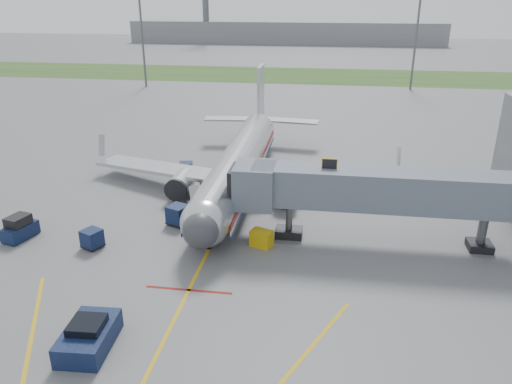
# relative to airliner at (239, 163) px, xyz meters

# --- Properties ---
(ground) EXTENTS (400.00, 400.00, 0.00)m
(ground) POSITION_rel_airliner_xyz_m (-0.00, -15.25, -2.65)
(ground) COLOR #565659
(ground) RESTS_ON ground
(grass_strip) EXTENTS (300.00, 25.00, 0.01)m
(grass_strip) POSITION_rel_airliner_xyz_m (-0.00, 74.75, -2.64)
(grass_strip) COLOR #2D4C1E
(grass_strip) RESTS_ON ground
(apron_markings) EXTENTS (21.52, 50.00, 0.01)m
(apron_markings) POSITION_rel_airliner_xyz_m (-0.00, -22.65, -2.64)
(apron_markings) COLOR gold
(apron_markings) RESTS_ON ground
(airliner) EXTENTS (32.10, 35.67, 10.25)m
(airliner) POSITION_rel_airliner_xyz_m (0.00, 0.00, 0.00)
(airliner) COLOR silver
(airliner) RESTS_ON ground
(jet_bridge) EXTENTS (25.30, 4.00, 6.90)m
(jet_bridge) POSITION_rel_airliner_xyz_m (12.86, -10.25, 1.82)
(jet_bridge) COLOR slate
(jet_bridge) RESTS_ON ground
(light_mast_left) EXTENTS (2.00, 0.44, 20.40)m
(light_mast_left) POSITION_rel_airliner_xyz_m (-30.00, 54.75, 8.13)
(light_mast_left) COLOR #595B60
(light_mast_left) RESTS_ON ground
(light_mast_right) EXTENTS (2.00, 0.44, 20.40)m
(light_mast_right) POSITION_rel_airliner_xyz_m (25.00, 59.75, 8.13)
(light_mast_right) COLOR #595B60
(light_mast_right) RESTS_ON ground
(distant_terminal) EXTENTS (120.00, 14.00, 8.00)m
(distant_terminal) POSITION_rel_airliner_xyz_m (-10.00, 154.75, 1.35)
(distant_terminal) COLOR slate
(distant_terminal) RESTS_ON ground
(pushback_tug) EXTENTS (2.75, 4.27, 1.72)m
(pushback_tug) POSITION_rel_airliner_xyz_m (-4.00, -25.70, -1.93)
(pushback_tug) COLOR #0B0F33
(pushback_tug) RESTS_ON ground
(baggage_tug) EXTENTS (2.10, 3.10, 1.98)m
(baggage_tug) POSITION_rel_airliner_xyz_m (-15.69, -13.84, -1.77)
(baggage_tug) COLOR #0B0F33
(baggage_tug) RESTS_ON ground
(baggage_cart_a) EXTENTS (1.86, 1.86, 1.51)m
(baggage_cart_a) POSITION_rel_airliner_xyz_m (-9.14, -14.48, -1.87)
(baggage_cart_a) COLOR #0B0F33
(baggage_cart_a) RESTS_ON ground
(baggage_cart_b) EXTENTS (2.09, 2.09, 1.72)m
(baggage_cart_b) POSITION_rel_airliner_xyz_m (-3.70, -9.36, -1.77)
(baggage_cart_b) COLOR #0B0F33
(baggage_cart_b) RESTS_ON ground
(baggage_cart_c) EXTENTS (1.73, 1.73, 1.56)m
(baggage_cart_c) POSITION_rel_airliner_xyz_m (-6.37, 2.51, -1.85)
(baggage_cart_c) COLOR #0B0F33
(baggage_cart_c) RESTS_ON ground
(belt_loader) EXTENTS (2.54, 4.37, 2.07)m
(belt_loader) POSITION_rel_airliner_xyz_m (-2.52, -7.61, -2.13)
(belt_loader) COLOR #0B0F33
(belt_loader) RESTS_ON ground
(ground_power_cart) EXTENTS (1.94, 1.61, 1.33)m
(ground_power_cart) POSITION_rel_airliner_xyz_m (4.00, -12.25, -1.99)
(ground_power_cart) COLOR #CA9E0B
(ground_power_cart) RESTS_ON ground
(ramp_worker) EXTENTS (0.83, 0.76, 1.90)m
(ramp_worker) POSITION_rel_airliner_xyz_m (-3.81, -0.48, -1.69)
(ramp_worker) COLOR #93C316
(ramp_worker) RESTS_ON ground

